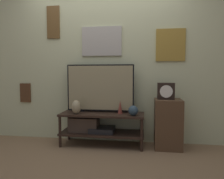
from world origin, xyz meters
TOP-DOWN VIEW (x-y plane):
  - ground_plane at (0.00, 0.00)m, footprint 12.00×12.00m
  - wall_back at (-0.00, 0.52)m, footprint 6.40×0.08m
  - media_console at (-0.09, 0.26)m, footprint 1.24×0.43m
  - television at (-0.05, 0.35)m, footprint 1.02×0.05m
  - vase_slim_bronze at (0.27, 0.27)m, footprint 0.07×0.07m
  - vase_round_glass at (0.47, 0.15)m, footprint 0.14×0.14m
  - vase_urn_stoneware at (-0.36, 0.15)m, footprint 0.13×0.15m
  - side_table at (0.96, 0.28)m, footprint 0.38×0.39m
  - mantel_clock at (0.92, 0.27)m, footprint 0.24×0.11m

SIDE VIEW (x-z plane):
  - ground_plane at x=0.00m, z-range 0.00..0.00m
  - media_console at x=-0.09m, z-range 0.06..0.54m
  - side_table at x=0.96m, z-range 0.00..0.70m
  - vase_round_glass at x=0.47m, z-range 0.48..0.62m
  - vase_slim_bronze at x=0.27m, z-range 0.48..0.68m
  - vase_urn_stoneware at x=-0.36m, z-range 0.48..0.68m
  - mantel_clock at x=0.92m, z-range 0.70..0.94m
  - television at x=-0.05m, z-range 0.49..1.21m
  - wall_back at x=0.00m, z-range 0.01..2.71m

